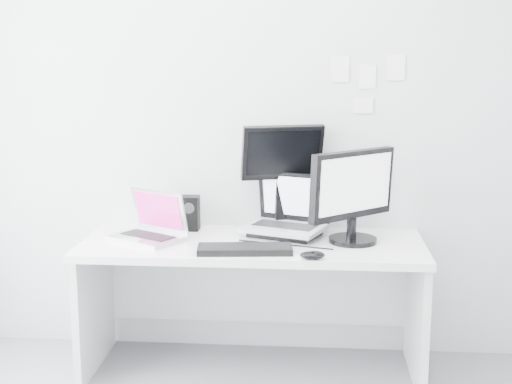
% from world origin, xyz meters
% --- Properties ---
extents(back_wall, '(3.60, 0.00, 3.60)m').
position_xyz_m(back_wall, '(0.00, 1.60, 1.35)').
color(back_wall, silver).
rests_on(back_wall, ground).
extents(desk, '(1.80, 0.70, 0.73)m').
position_xyz_m(desk, '(0.00, 1.25, 0.36)').
color(desk, white).
rests_on(desk, ground).
extents(macbook, '(0.45, 0.42, 0.27)m').
position_xyz_m(macbook, '(-0.56, 1.23, 0.87)').
color(macbook, '#B0B0B5').
rests_on(macbook, desk).
extents(speaker, '(0.10, 0.10, 0.19)m').
position_xyz_m(speaker, '(-0.37, 1.48, 0.83)').
color(speaker, black).
rests_on(speaker, desk).
extents(dell_laptop, '(0.50, 0.45, 0.34)m').
position_xyz_m(dell_laptop, '(0.16, 1.37, 0.90)').
color(dell_laptop, '#ABAEB2').
rests_on(dell_laptop, desk).
extents(rear_monitor, '(0.48, 0.29, 0.61)m').
position_xyz_m(rear_monitor, '(0.14, 1.51, 1.04)').
color(rear_monitor, black).
rests_on(rear_monitor, desk).
extents(samsung_monitor, '(0.58, 0.56, 0.50)m').
position_xyz_m(samsung_monitor, '(0.53, 1.28, 0.98)').
color(samsung_monitor, black).
rests_on(samsung_monitor, desk).
extents(keyboard, '(0.48, 0.21, 0.03)m').
position_xyz_m(keyboard, '(-0.02, 1.04, 0.75)').
color(keyboard, black).
rests_on(keyboard, desk).
extents(mouse, '(0.13, 0.09, 0.04)m').
position_xyz_m(mouse, '(0.32, 0.95, 0.75)').
color(mouse, black).
rests_on(mouse, desk).
extents(wall_note_0, '(0.10, 0.00, 0.14)m').
position_xyz_m(wall_note_0, '(0.45, 1.59, 1.62)').
color(wall_note_0, white).
rests_on(wall_note_0, back_wall).
extents(wall_note_1, '(0.09, 0.00, 0.13)m').
position_xyz_m(wall_note_1, '(0.60, 1.59, 1.58)').
color(wall_note_1, white).
rests_on(wall_note_1, back_wall).
extents(wall_note_2, '(0.10, 0.00, 0.14)m').
position_xyz_m(wall_note_2, '(0.75, 1.59, 1.63)').
color(wall_note_2, white).
rests_on(wall_note_2, back_wall).
extents(wall_note_3, '(0.11, 0.00, 0.08)m').
position_xyz_m(wall_note_3, '(0.58, 1.59, 1.42)').
color(wall_note_3, white).
rests_on(wall_note_3, back_wall).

